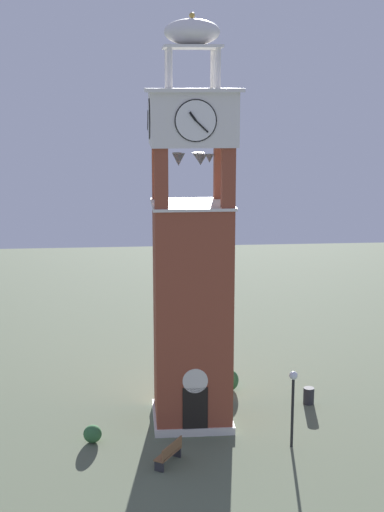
% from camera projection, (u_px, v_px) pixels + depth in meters
% --- Properties ---
extents(ground, '(80.00, 80.00, 0.00)m').
position_uv_depth(ground, '(192.00, 420.00, 35.81)').
color(ground, '#5B664C').
extents(clock_tower, '(3.93, 3.93, 17.93)m').
position_uv_depth(clock_tower, '(192.00, 265.00, 34.26)').
color(clock_tower, brown).
rests_on(clock_tower, ground).
extents(park_bench, '(1.23, 1.59, 0.95)m').
position_uv_depth(park_bench, '(169.00, 453.00, 31.52)').
color(park_bench, brown).
rests_on(park_bench, ground).
extents(lamp_post, '(0.36, 0.36, 3.37)m').
position_uv_depth(lamp_post, '(293.00, 394.00, 32.67)').
color(lamp_post, black).
rests_on(lamp_post, ground).
extents(trash_bin, '(0.52, 0.52, 0.80)m').
position_uv_depth(trash_bin, '(309.00, 396.00, 37.60)').
color(trash_bin, '#2D2D33').
rests_on(trash_bin, ground).
extents(shrub_near_entry, '(0.79, 0.79, 0.76)m').
position_uv_depth(shrub_near_entry, '(93.00, 434.00, 33.51)').
color(shrub_near_entry, '#336638').
rests_on(shrub_near_entry, ground).
extents(shrub_left_of_tower, '(0.81, 0.81, 1.05)m').
position_uv_depth(shrub_left_of_tower, '(231.00, 380.00, 39.27)').
color(shrub_left_of_tower, '#336638').
rests_on(shrub_left_of_tower, ground).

